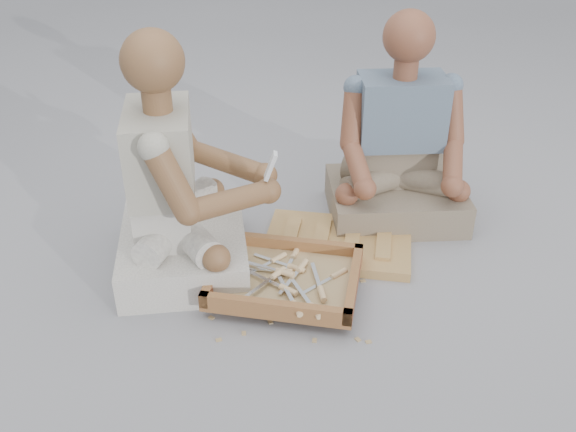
{
  "coord_description": "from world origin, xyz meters",
  "views": [
    {
      "loc": [
        0.03,
        -1.81,
        1.47
      ],
      "look_at": [
        -0.04,
        0.1,
        0.3
      ],
      "focal_mm": 40.0,
      "sensor_mm": 36.0,
      "label": 1
    }
  ],
  "objects_px": {
    "tool_tray": "(286,278)",
    "carved_panel": "(338,243)",
    "craftsman": "(177,194)",
    "companion": "(399,153)"
  },
  "relations": [
    {
      "from": "carved_panel",
      "to": "craftsman",
      "type": "relative_size",
      "value": 0.64
    },
    {
      "from": "tool_tray",
      "to": "companion",
      "type": "relative_size",
      "value": 0.66
    },
    {
      "from": "carved_panel",
      "to": "craftsman",
      "type": "bearing_deg",
      "value": -167.61
    },
    {
      "from": "companion",
      "to": "tool_tray",
      "type": "bearing_deg",
      "value": 46.39
    },
    {
      "from": "craftsman",
      "to": "tool_tray",
      "type": "bearing_deg",
      "value": 58.01
    },
    {
      "from": "tool_tray",
      "to": "companion",
      "type": "bearing_deg",
      "value": 51.92
    },
    {
      "from": "craftsman",
      "to": "carved_panel",
      "type": "bearing_deg",
      "value": 92.97
    },
    {
      "from": "carved_panel",
      "to": "tool_tray",
      "type": "height_order",
      "value": "tool_tray"
    },
    {
      "from": "tool_tray",
      "to": "carved_panel",
      "type": "bearing_deg",
      "value": 56.31
    },
    {
      "from": "carved_panel",
      "to": "tool_tray",
      "type": "relative_size",
      "value": 1.0
    }
  ]
}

